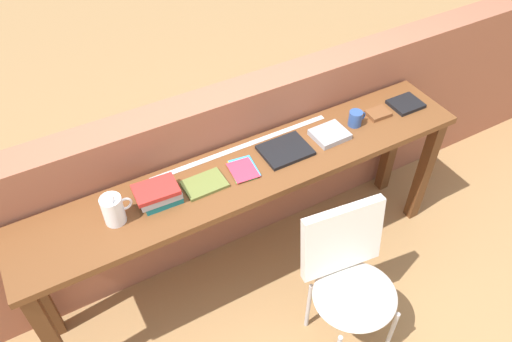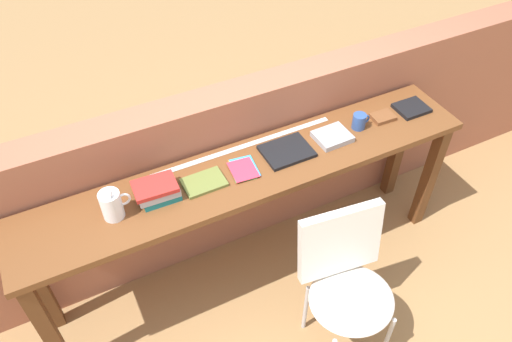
% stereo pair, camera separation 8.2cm
% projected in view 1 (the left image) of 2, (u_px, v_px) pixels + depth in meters
% --- Properties ---
extents(ground_plane, '(40.00, 40.00, 0.00)m').
position_uv_depth(ground_plane, '(276.00, 302.00, 3.02)').
color(ground_plane, '#9E7547').
extents(brick_wall_back, '(6.00, 0.20, 1.14)m').
position_uv_depth(brick_wall_back, '(225.00, 171.00, 3.03)').
color(brick_wall_back, '#9E5B42').
rests_on(brick_wall_back, ground).
extents(sideboard, '(2.50, 0.44, 0.88)m').
position_uv_depth(sideboard, '(251.00, 187.00, 2.70)').
color(sideboard, brown).
rests_on(sideboard, ground).
extents(chair_white_moulded, '(0.49, 0.50, 0.89)m').
position_uv_depth(chair_white_moulded, '(350.00, 276.00, 2.54)').
color(chair_white_moulded, silver).
rests_on(chair_white_moulded, ground).
extents(pitcher_white, '(0.14, 0.10, 0.18)m').
position_uv_depth(pitcher_white, '(114.00, 209.00, 2.29)').
color(pitcher_white, white).
rests_on(pitcher_white, sideboard).
extents(book_stack_leftmost, '(0.22, 0.17, 0.09)m').
position_uv_depth(book_stack_leftmost, '(158.00, 193.00, 2.40)').
color(book_stack_leftmost, '#19757A').
rests_on(book_stack_leftmost, sideboard).
extents(magazine_cycling, '(0.21, 0.15, 0.02)m').
position_uv_depth(magazine_cycling, '(204.00, 184.00, 2.50)').
color(magazine_cycling, olive).
rests_on(magazine_cycling, sideboard).
extents(pamphlet_pile_colourful, '(0.16, 0.19, 0.01)m').
position_uv_depth(pamphlet_pile_colourful, '(243.00, 169.00, 2.58)').
color(pamphlet_pile_colourful, green).
rests_on(pamphlet_pile_colourful, sideboard).
extents(book_open_centre, '(0.26, 0.21, 0.02)m').
position_uv_depth(book_open_centre, '(285.00, 150.00, 2.68)').
color(book_open_centre, black).
rests_on(book_open_centre, sideboard).
extents(book_grey_hardcover, '(0.19, 0.17, 0.03)m').
position_uv_depth(book_grey_hardcover, '(330.00, 134.00, 2.77)').
color(book_grey_hardcover, '#9E9EA3').
rests_on(book_grey_hardcover, sideboard).
extents(mug, '(0.11, 0.08, 0.09)m').
position_uv_depth(mug, '(356.00, 118.00, 2.82)').
color(mug, '#2D4C8C').
rests_on(mug, sideboard).
extents(leather_journal_brown, '(0.13, 0.11, 0.02)m').
position_uv_depth(leather_journal_brown, '(378.00, 113.00, 2.91)').
color(leather_journal_brown, brown).
rests_on(leather_journal_brown, sideboard).
extents(book_repair_rightmost, '(0.19, 0.16, 0.02)m').
position_uv_depth(book_repair_rightmost, '(406.00, 104.00, 2.97)').
color(book_repair_rightmost, black).
rests_on(book_repair_rightmost, sideboard).
extents(ruler_metal_back_edge, '(1.06, 0.03, 0.00)m').
position_uv_depth(ruler_metal_back_edge, '(242.00, 146.00, 2.72)').
color(ruler_metal_back_edge, silver).
rests_on(ruler_metal_back_edge, sideboard).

